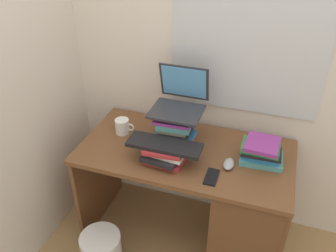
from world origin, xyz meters
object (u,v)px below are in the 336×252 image
book_stack_tall (176,128)px  computer_mouse (229,164)px  laptop (180,99)px  wastebasket (102,252)px  book_stack_keyboard_riser (164,154)px  keyboard (164,145)px  book_stack_side (261,152)px  cell_phone (212,177)px  desk (232,205)px  mug (122,126)px

book_stack_tall → computer_mouse: (0.35, -0.11, -0.10)m
computer_mouse → laptop: bearing=152.7°
computer_mouse → wastebasket: (-0.68, -0.36, -0.61)m
book_stack_keyboard_riser → keyboard: bearing=-43.8°
book_stack_side → cell_phone: bearing=-134.9°
computer_mouse → desk: bearing=43.0°
book_stack_tall → mug: size_ratio=1.95×
desk → wastebasket: 0.86m
laptop → desk: bearing=-19.2°
desk → book_stack_side: size_ratio=5.11×
book_stack_keyboard_riser → cell_phone: book_stack_keyboard_riser is taller
laptop → mug: size_ratio=2.37×
book_stack_side → wastebasket: size_ratio=0.91×
cell_phone → book_stack_keyboard_riser: bearing=169.6°
desk → book_stack_side: 0.42m
desk → keyboard: (-0.40, -0.11, 0.45)m
book_stack_keyboard_riser → laptop: size_ratio=0.82×
book_stack_side → cell_phone: book_stack_side is taller
book_stack_keyboard_riser → laptop: (0.01, 0.25, 0.23)m
desk → wastebasket: (-0.72, -0.40, -0.26)m
laptop → cell_phone: size_ratio=2.22×
computer_mouse → mug: size_ratio=0.82×
desk → keyboard: bearing=-164.2°
mug → cell_phone: bearing=-20.9°
laptop → keyboard: laptop is taller
mug → book_stack_tall: bearing=-1.3°
desk → book_stack_tall: 0.60m
book_stack_side → wastebasket: (-0.84, -0.47, -0.65)m
book_stack_keyboard_riser → computer_mouse: book_stack_keyboard_riser is taller
book_stack_keyboard_riser → computer_mouse: 0.37m
keyboard → wastebasket: size_ratio=1.53×
book_stack_side → computer_mouse: 0.20m
book_stack_side → computer_mouse: size_ratio=2.40×
desk → laptop: 0.74m
desk → computer_mouse: 0.35m
book_stack_tall → computer_mouse: book_stack_tall is taller
cell_phone → wastebasket: size_ratio=0.49×
book_stack_side → wastebasket: 1.16m
desk → mug: mug is taller
keyboard → cell_phone: bearing=-10.5°
book_stack_tall → computer_mouse: 0.38m
book_stack_keyboard_riser → cell_phone: bearing=-10.3°
laptop → keyboard: bearing=-92.2°
laptop → wastebasket: bearing=-121.4°
book_stack_side → keyboard: (-0.52, -0.18, 0.05)m
computer_mouse → cell_phone: (-0.07, -0.12, -0.01)m
book_stack_keyboard_riser → mug: book_stack_keyboard_riser is taller
computer_mouse → wastebasket: bearing=-152.1°
mug → cell_phone: (0.64, -0.24, -0.04)m
computer_mouse → book_stack_side: bearing=34.0°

